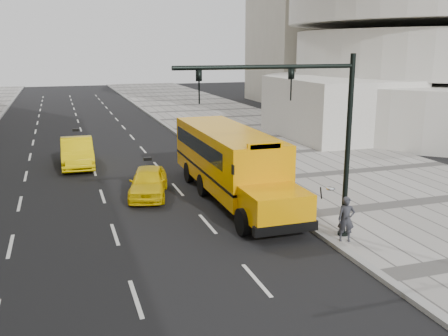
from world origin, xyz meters
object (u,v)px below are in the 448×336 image
object	(u,v)px
taxi_far	(77,152)
pedestrian	(346,219)
school_bus	(229,158)
taxi_near	(148,182)
traffic_signal	(312,126)

from	to	relation	value
taxi_far	pedestrian	bearing A→B (deg)	-60.42
school_bus	taxi_far	xyz separation A→B (m)	(-6.28, 8.06, -0.95)
school_bus	pedestrian	bearing A→B (deg)	-74.68
taxi_far	pedestrian	xyz separation A→B (m)	(8.16, -14.91, 0.12)
taxi_near	taxi_far	xyz separation A→B (m)	(-2.79, 7.08, 0.14)
taxi_far	pedestrian	size ratio (longest dim) A/B	3.16
taxi_far	school_bus	bearing A→B (deg)	-51.18
taxi_near	pedestrian	xyz separation A→B (m)	(5.37, -7.83, 0.26)
pedestrian	traffic_signal	bearing A→B (deg)	178.77
school_bus	taxi_near	bearing A→B (deg)	164.29
school_bus	traffic_signal	size ratio (longest dim) A/B	1.81
taxi_far	traffic_signal	bearing A→B (deg)	-63.25
taxi_near	traffic_signal	size ratio (longest dim) A/B	0.62
taxi_near	pedestrian	world-z (taller)	pedestrian
pedestrian	taxi_near	bearing A→B (deg)	146.84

